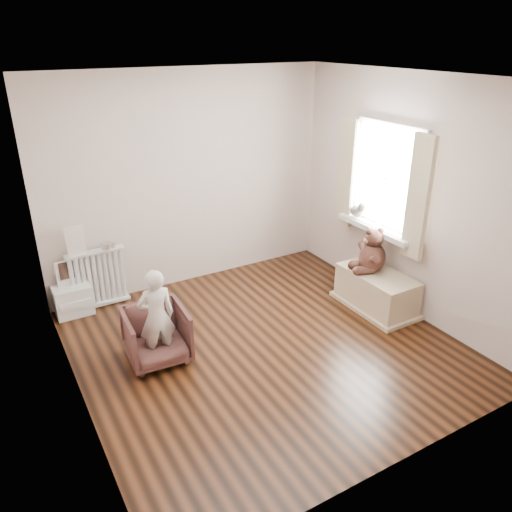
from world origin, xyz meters
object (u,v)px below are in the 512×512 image
toy_bench (376,292)px  plush_cat (357,209)px  armchair (157,335)px  radiator (98,275)px  toy_vanity (72,292)px  teddy_bear (373,252)px  child (156,317)px

toy_bench → plush_cat: (0.14, 0.60, 0.80)m
armchair → plush_cat: bearing=10.1°
radiator → toy_vanity: size_ratio=1.10×
radiator → armchair: (0.22, -1.34, -0.12)m
radiator → teddy_bear: teddy_bear is taller
toy_vanity → plush_cat: size_ratio=2.55×
teddy_bear → toy_vanity: bearing=173.3°
armchair → child: size_ratio=0.61×
plush_cat → armchair: bearing=164.4°
armchair → teddy_bear: 2.56m
toy_vanity → child: size_ratio=0.66×
armchair → teddy_bear: size_ratio=1.16×
radiator → toy_vanity: bearing=-174.5°
toy_vanity → armchair: toy_vanity is taller
toy_vanity → teddy_bear: bearing=-26.3°
teddy_bear → toy_bench: bearing=-59.6°
child → plush_cat: size_ratio=3.88×
radiator → armchair: radiator is taller
toy_vanity → child: 1.48m
armchair → child: child is taller
child → toy_bench: bearing=178.2°
plush_cat → radiator: bearing=138.3°
child → armchair: bearing=-86.2°
toy_vanity → child: bearing=-68.8°
toy_vanity → teddy_bear: teddy_bear is taller
radiator → plush_cat: 3.14m
child → toy_bench: (2.54, -0.25, -0.30)m
toy_bench → child: bearing=174.4°
teddy_bear → child: bearing=-163.7°
toy_bench → teddy_bear: teddy_bear is taller
toy_bench → teddy_bear: size_ratio=1.81×
child → plush_cat: 2.75m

